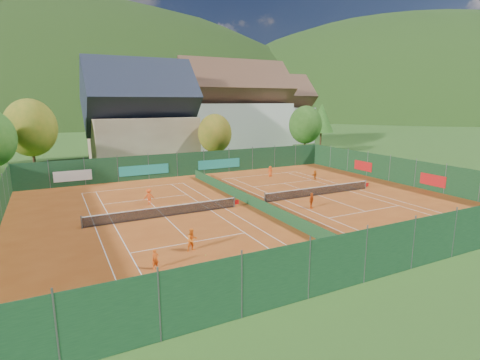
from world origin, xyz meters
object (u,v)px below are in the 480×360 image
object	(u,v)px
player_left_mid	(192,240)
player_right_far_a	(270,171)
chalet	(141,120)
hotel_block_b	(274,114)
player_right_far_b	(315,175)
ball_hopper	(464,220)
player_left_far	(149,197)
player_left_near	(155,259)
player_right_near	(311,201)
hotel_block_a	(234,112)

from	to	relation	value
player_left_mid	player_right_far_a	distance (m)	25.19
chalet	player_left_mid	size ratio (longest dim) A/B	10.79
chalet	player_right_far_a	xyz separation A→B (m)	(11.73, -19.36, -5.95)
hotel_block_b	player_right_far_b	size ratio (longest dim) A/B	14.36
ball_hopper	player_left_far	distance (m)	26.29
ball_hopper	player_right_far_b	size ratio (longest dim) A/B	0.66
player_right_far_a	hotel_block_b	bearing A→B (deg)	-120.09
player_right_far_b	hotel_block_b	bearing A→B (deg)	-135.82
chalet	player_left_near	xyz separation A→B (m)	(-8.22, -39.39, -6.03)
hotel_block_b	player_right_near	size ratio (longest dim) A/B	11.93
player_right_far_b	player_left_near	bearing A→B (deg)	12.78
chalet	player_left_far	world-z (taller)	chalet
player_left_far	player_right_near	distance (m)	14.90
ball_hopper	player_right_far_b	distance (m)	19.15
player_left_near	player_right_near	distance (m)	16.70
chalet	hotel_block_b	size ratio (longest dim) A/B	0.94
chalet	player_left_mid	bearing A→B (deg)	-98.17
hotel_block_a	player_right_near	distance (m)	41.67
hotel_block_a	player_right_near	bearing A→B (deg)	-106.41
ball_hopper	chalet	bearing A→B (deg)	108.81
hotel_block_a	player_left_mid	distance (m)	50.59
hotel_block_a	player_left_far	size ratio (longest dim) A/B	14.34
hotel_block_a	player_right_far_a	world-z (taller)	hotel_block_a
hotel_block_a	hotel_block_b	size ratio (longest dim) A/B	1.25
hotel_block_a	ball_hopper	distance (m)	49.47
player_left_near	player_left_mid	distance (m)	3.22
player_right_far_a	player_right_far_b	distance (m)	5.68
player_left_far	player_right_far_a	world-z (taller)	player_left_far
hotel_block_a	hotel_block_b	bearing A→B (deg)	29.74
hotel_block_a	player_left_near	size ratio (longest dim) A/B	18.03
player_right_far_b	player_left_far	bearing A→B (deg)	-15.69
hotel_block_a	hotel_block_b	distance (m)	16.14
hotel_block_b	ball_hopper	xyz separation A→B (m)	(-18.42, -56.80, -6.06)
hotel_block_b	player_left_mid	size ratio (longest dim) A/B	11.51
ball_hopper	player_right_far_b	world-z (taller)	player_right_far_b
chalet	player_left_far	distance (m)	26.71
player_left_mid	player_right_far_b	xyz separation A→B (m)	(20.87, 14.14, -0.15)
chalet	hotel_block_a	distance (m)	19.94
player_left_near	player_left_far	xyz separation A→B (m)	(2.99, 13.87, 0.15)
player_left_near	player_right_far_a	size ratio (longest dim) A/B	0.89
hotel_block_b	player_right_near	distance (m)	54.25
chalet	hotel_block_b	distance (m)	35.85
player_left_near	player_left_far	world-z (taller)	player_left_far
player_left_far	player_right_far_b	world-z (taller)	player_left_far
hotel_block_a	player_left_far	world-z (taller)	hotel_block_a
player_right_far_b	ball_hopper	bearing A→B (deg)	66.61
chalet	player_left_far	bearing A→B (deg)	-101.59
player_left_mid	player_right_far_a	xyz separation A→B (m)	(17.16, 18.45, -0.08)
ball_hopper	player_left_near	xyz separation A→B (m)	(-22.81, 3.40, 0.04)
player_left_near	ball_hopper	bearing A→B (deg)	-21.74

